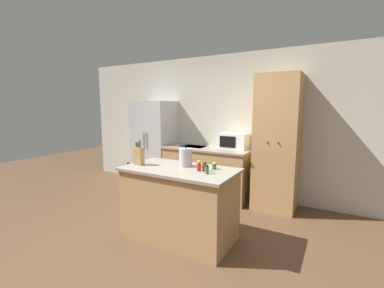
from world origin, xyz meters
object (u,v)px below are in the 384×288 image
spice_bottle_green_herb (199,166)px  refrigerator (155,144)px  knife_block (139,156)px  spice_bottle_tall_dark (214,166)px  spice_bottle_amber_oil (205,167)px  spice_bottle_short_red (207,170)px  fire_extinguisher (129,174)px  microwave (234,141)px  pantry_cabinet (277,143)px  kettle (186,157)px

spice_bottle_green_herb → refrigerator: bearing=140.2°
spice_bottle_green_herb → knife_block: bearing=-173.2°
refrigerator → spice_bottle_tall_dark: 2.44m
spice_bottle_amber_oil → spice_bottle_short_red: bearing=-50.5°
spice_bottle_amber_oil → fire_extinguisher: 2.98m
microwave → spice_bottle_tall_dark: (0.32, -1.53, -0.11)m
refrigerator → spice_bottle_green_herb: (1.88, -1.57, 0.08)m
pantry_cabinet → kettle: 1.68m
spice_bottle_short_red → kettle: size_ratio=0.40×
refrigerator → pantry_cabinet: (2.45, 0.02, 0.20)m
spice_bottle_green_herb → pantry_cabinet: bearing=70.5°
pantry_cabinet → spice_bottle_tall_dark: pantry_cabinet is taller
pantry_cabinet → spice_bottle_green_herb: 1.69m
spice_bottle_short_red → spice_bottle_amber_oil: (-0.08, 0.10, 0.01)m
microwave → spice_bottle_short_red: bearing=-79.0°
microwave → knife_block: size_ratio=1.47×
kettle → fire_extinguisher: size_ratio=0.55×
spice_bottle_green_herb → fire_extinguisher: (-2.48, 1.40, -0.75)m
spice_bottle_amber_oil → spice_bottle_green_herb: 0.07m
pantry_cabinet → microwave: size_ratio=4.44×
refrigerator → spice_bottle_amber_oil: size_ratio=15.31×
spice_bottle_tall_dark → kettle: bearing=-174.2°
kettle → spice_bottle_amber_oil: bearing=-17.5°
pantry_cabinet → microwave: (-0.77, 0.11, -0.03)m
pantry_cabinet → spice_bottle_amber_oil: 1.64m
refrigerator → knife_block: bearing=-57.9°
spice_bottle_short_red → spice_bottle_amber_oil: bearing=129.5°
kettle → microwave: bearing=87.8°
refrigerator → fire_extinguisher: (-0.60, -0.17, -0.68)m
pantry_cabinet → knife_block: bearing=-129.6°
knife_block → spice_bottle_tall_dark: knife_block is taller
spice_bottle_short_red → spice_bottle_tall_dark: bearing=95.5°
spice_bottle_green_herb → spice_bottle_amber_oil: bearing=28.4°
knife_block → spice_bottle_tall_dark: (0.95, 0.27, -0.08)m
pantry_cabinet → knife_block: 2.19m
microwave → spice_bottle_amber_oil: microwave is taller
spice_bottle_short_red → spice_bottle_amber_oil: 0.13m
pantry_cabinet → spice_bottle_short_red: bearing=-104.3°
microwave → kettle: (-0.06, -1.56, -0.03)m
knife_block → fire_extinguisher: (-1.65, 1.50, -0.81)m
kettle → spice_bottle_tall_dark: bearing=5.8°
microwave → knife_block: bearing=-109.4°
spice_bottle_short_red → kettle: bearing=153.5°
kettle → pantry_cabinet: bearing=60.5°
microwave → pantry_cabinet: bearing=-8.0°
fire_extinguisher → pantry_cabinet: bearing=3.6°
refrigerator → kettle: bearing=-41.5°
kettle → spice_bottle_short_red: bearing=-26.5°
refrigerator → fire_extinguisher: size_ratio=3.81×
microwave → spice_bottle_green_herb: 1.71m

